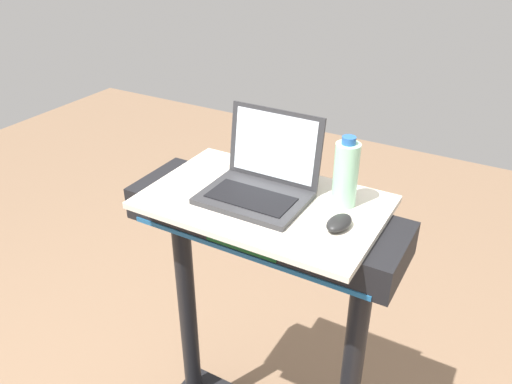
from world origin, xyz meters
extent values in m
cylinder|color=black|center=(-0.34, 0.70, 0.61)|extent=(0.07, 0.07, 0.92)
cylinder|color=black|center=(0.34, 0.70, 0.61)|extent=(0.07, 0.07, 0.92)
cube|color=black|center=(0.00, 0.70, 1.12)|extent=(0.90, 0.28, 0.11)
cube|color=#0C3F19|center=(0.00, 0.56, 1.12)|extent=(0.24, 0.01, 0.06)
cube|color=#1E598C|center=(0.00, 0.56, 1.08)|extent=(0.81, 0.00, 0.02)
cube|color=beige|center=(0.00, 0.70, 1.19)|extent=(0.73, 0.47, 0.02)
cube|color=#2D2D30|center=(-0.02, 0.68, 1.20)|extent=(0.32, 0.23, 0.02)
cube|color=black|center=(-0.02, 0.66, 1.21)|extent=(0.26, 0.13, 0.00)
cube|color=#2D2D30|center=(-0.02, 0.81, 1.33)|extent=(0.32, 0.04, 0.23)
cube|color=white|center=(-0.02, 0.81, 1.33)|extent=(0.28, 0.03, 0.20)
ellipsoid|color=black|center=(0.26, 0.66, 1.21)|extent=(0.07, 0.11, 0.03)
cylinder|color=#9EDBB2|center=(0.22, 0.79, 1.29)|extent=(0.07, 0.07, 0.20)
cylinder|color=#2659A5|center=(0.22, 0.79, 1.40)|extent=(0.04, 0.04, 0.02)
camera|label=1|loc=(0.66, -0.51, 1.99)|focal=36.17mm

